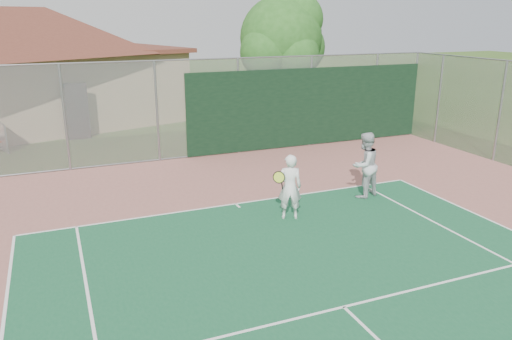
{
  "coord_description": "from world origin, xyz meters",
  "views": [
    {
      "loc": [
        -4.34,
        -0.09,
        4.86
      ],
      "look_at": [
        0.05,
        10.56,
        1.35
      ],
      "focal_mm": 35.0,
      "sensor_mm": 36.0,
      "label": 1
    }
  ],
  "objects_px": {
    "tree": "(283,41)",
    "player_white_front": "(289,187)",
    "clubhouse": "(15,55)",
    "player_grey_back": "(365,166)"
  },
  "relations": [
    {
      "from": "tree",
      "to": "player_white_front",
      "type": "xyz_separation_m",
      "value": [
        -4.48,
        -9.95,
        -3.07
      ]
    },
    {
      "from": "clubhouse",
      "to": "tree",
      "type": "height_order",
      "value": "clubhouse"
    },
    {
      "from": "player_grey_back",
      "to": "tree",
      "type": "bearing_deg",
      "value": -117.37
    },
    {
      "from": "clubhouse",
      "to": "player_grey_back",
      "type": "height_order",
      "value": "clubhouse"
    },
    {
      "from": "tree",
      "to": "player_grey_back",
      "type": "xyz_separation_m",
      "value": [
        -1.83,
        -9.29,
        -2.99
      ]
    },
    {
      "from": "clubhouse",
      "to": "player_grey_back",
      "type": "bearing_deg",
      "value": -74.81
    },
    {
      "from": "clubhouse",
      "to": "player_white_front",
      "type": "bearing_deg",
      "value": -83.63
    },
    {
      "from": "clubhouse",
      "to": "player_white_front",
      "type": "distance_m",
      "value": 17.13
    },
    {
      "from": "clubhouse",
      "to": "player_grey_back",
      "type": "xyz_separation_m",
      "value": [
        9.22,
        -14.99,
        -2.3
      ]
    },
    {
      "from": "tree",
      "to": "player_white_front",
      "type": "relative_size",
      "value": 3.58
    }
  ]
}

